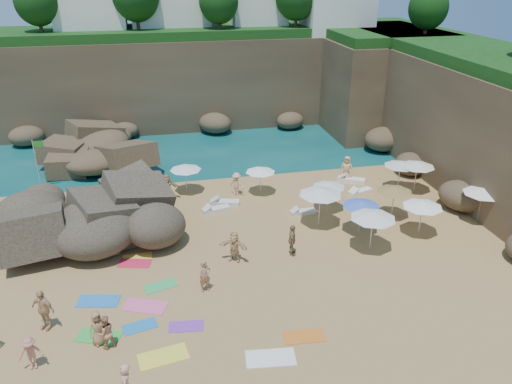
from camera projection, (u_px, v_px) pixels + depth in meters
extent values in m
plane|color=tan|center=(231.00, 252.00, 26.77)|extent=(120.00, 120.00, 0.00)
plane|color=#0C4751|center=(185.00, 107.00, 53.38)|extent=(120.00, 120.00, 0.00)
cube|color=brown|center=(208.00, 79.00, 47.65)|extent=(44.00, 8.00, 8.00)
cube|color=brown|center=(472.00, 117.00, 35.82)|extent=(8.00, 30.00, 8.00)
cube|color=brown|center=(376.00, 83.00, 46.09)|extent=(10.00, 12.00, 8.00)
cube|color=white|center=(90.00, 4.00, 43.79)|extent=(6.00, 5.00, 5.50)
cube|color=white|center=(256.00, 5.00, 46.77)|extent=(5.00, 5.00, 5.00)
sphere|color=#11380F|center=(36.00, 1.00, 41.07)|extent=(3.60, 3.60, 3.60)
sphere|color=#11380F|center=(219.00, 1.00, 43.11)|extent=(3.42, 3.42, 3.42)
sphere|color=#11380F|center=(428.00, 8.00, 40.06)|extent=(3.15, 3.15, 3.15)
cylinder|color=white|center=(14.00, 87.00, 48.97)|extent=(0.10, 0.10, 6.00)
cylinder|color=white|center=(31.00, 86.00, 49.26)|extent=(0.10, 0.10, 6.00)
cylinder|color=silver|center=(37.00, 165.00, 33.45)|extent=(0.07, 0.07, 3.52)
cube|color=green|center=(38.00, 144.00, 32.90)|extent=(0.61, 0.15, 0.40)
cylinder|color=silver|center=(186.00, 180.00, 33.29)|extent=(0.05, 0.05, 1.86)
cone|color=white|center=(185.00, 167.00, 32.92)|extent=(2.09, 2.09, 0.32)
cylinder|color=silver|center=(260.00, 181.00, 33.15)|extent=(0.05, 0.05, 1.76)
cone|color=white|center=(260.00, 170.00, 32.80)|extent=(1.98, 1.98, 0.30)
cylinder|color=silver|center=(328.00, 197.00, 30.90)|extent=(0.05, 0.05, 1.81)
cone|color=silver|center=(329.00, 184.00, 30.54)|extent=(2.03, 2.03, 0.31)
cylinder|color=silver|center=(416.00, 177.00, 33.40)|extent=(0.06, 0.06, 2.05)
cone|color=silver|center=(417.00, 164.00, 32.99)|extent=(2.30, 2.30, 0.35)
cylinder|color=silver|center=(319.00, 208.00, 29.02)|extent=(0.07, 0.07, 2.25)
cone|color=silver|center=(320.00, 192.00, 28.58)|extent=(2.52, 2.52, 0.38)
cylinder|color=silver|center=(393.00, 203.00, 30.02)|extent=(0.06, 0.06, 1.93)
cone|color=#E85029|center=(395.00, 189.00, 29.63)|extent=(2.16, 2.16, 0.33)
cylinder|color=silver|center=(399.00, 176.00, 33.72)|extent=(0.06, 0.06, 1.95)
cone|color=silver|center=(401.00, 164.00, 33.33)|extent=(2.18, 2.18, 0.33)
cylinder|color=silver|center=(480.00, 206.00, 29.50)|extent=(0.06, 0.06, 2.07)
cone|color=white|center=(484.00, 191.00, 29.08)|extent=(2.33, 2.33, 0.35)
cylinder|color=silver|center=(371.00, 232.00, 26.52)|extent=(0.06, 0.06, 2.16)
cone|color=white|center=(373.00, 215.00, 26.09)|extent=(2.43, 2.43, 0.37)
cylinder|color=silver|center=(360.00, 218.00, 28.30)|extent=(0.06, 0.06, 1.92)
cone|color=blue|center=(361.00, 203.00, 27.91)|extent=(2.16, 2.16, 0.33)
cylinder|color=silver|center=(421.00, 219.00, 28.07)|extent=(0.06, 0.06, 1.99)
cone|color=white|center=(423.00, 204.00, 27.67)|extent=(2.23, 2.23, 0.34)
cube|color=silver|center=(216.00, 210.00, 31.06)|extent=(1.81, 0.97, 0.27)
cube|color=white|center=(351.00, 180.00, 35.21)|extent=(1.97, 1.50, 0.30)
cube|color=white|center=(360.00, 192.00, 33.44)|extent=(1.80, 1.08, 0.27)
cube|color=silver|center=(225.00, 203.00, 31.92)|extent=(1.92, 1.04, 0.28)
cube|color=white|center=(317.00, 198.00, 32.54)|extent=(1.59, 0.60, 0.24)
cube|color=silver|center=(303.00, 212.00, 30.77)|extent=(1.61, 0.60, 0.25)
cube|color=#2377BC|center=(140.00, 326.00, 21.29)|extent=(1.59, 1.03, 0.03)
cube|color=pink|center=(145.00, 306.00, 22.52)|extent=(2.17, 1.64, 0.03)
cube|color=orange|center=(304.00, 336.00, 20.72)|extent=(1.79, 1.00, 0.03)
cube|color=green|center=(99.00, 337.00, 20.70)|extent=(2.03, 1.52, 0.03)
cube|color=yellow|center=(163.00, 357.00, 19.65)|extent=(2.07, 1.28, 0.03)
cube|color=white|center=(271.00, 358.00, 19.59)|extent=(2.05, 1.20, 0.03)
cube|color=purple|center=(186.00, 326.00, 21.29)|extent=(1.57, 0.92, 0.03)
cube|color=#DC264A|center=(135.00, 263.00, 25.74)|extent=(1.82, 1.23, 0.03)
cube|color=#257ACA|center=(98.00, 301.00, 22.87)|extent=(2.05, 1.33, 0.03)
cube|color=#34B65C|center=(160.00, 286.00, 23.94)|extent=(1.73, 1.21, 0.03)
cube|color=yellow|center=(137.00, 257.00, 26.26)|extent=(1.52, 0.76, 0.03)
imported|color=tan|center=(106.00, 332.00, 19.85)|extent=(0.88, 0.78, 1.51)
imported|color=#ECAC86|center=(237.00, 184.00, 33.02)|extent=(1.05, 0.98, 1.58)
imported|color=#96744B|center=(292.00, 240.00, 26.19)|extent=(0.64, 1.10, 1.76)
imported|color=#DFAC75|center=(347.00, 169.00, 35.12)|extent=(1.02, 0.90, 1.84)
imported|color=tan|center=(167.00, 186.00, 32.57)|extent=(1.59, 0.72, 1.66)
imported|color=tan|center=(33.00, 364.00, 19.04)|extent=(0.98, 1.45, 0.38)
imported|color=tan|center=(46.00, 323.00, 21.14)|extent=(1.90, 2.17, 0.46)
imported|color=#A67D53|center=(100.00, 340.00, 20.26)|extent=(1.34, 1.71, 0.41)
imported|color=tan|center=(234.00, 257.00, 25.90)|extent=(2.16, 2.20, 0.44)
imported|color=#AA7555|center=(205.00, 287.00, 23.55)|extent=(1.09, 1.71, 0.38)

